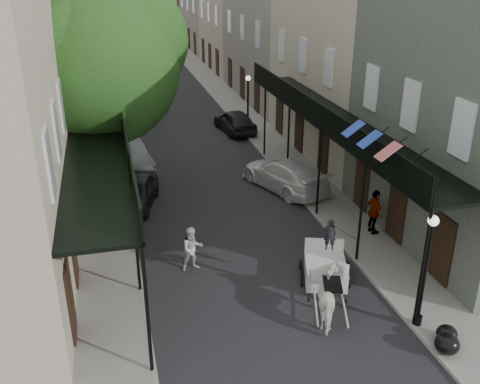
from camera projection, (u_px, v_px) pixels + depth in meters
ground at (270, 309)px, 17.34m from camera, size 140.00×140.00×0.00m
road at (180, 131)px, 35.07m from camera, size 8.00×90.00×0.01m
sidewalk_left at (101, 136)px, 33.92m from camera, size 2.20×90.00×0.12m
sidewalk_right at (253, 125)px, 36.18m from camera, size 2.20×90.00×0.12m
building_row_left at (42, 34)px, 39.89m from camera, size 5.00×80.00×10.50m
building_row_right at (263, 27)px, 43.78m from camera, size 5.00×80.00×10.50m
gallery_left at (102, 137)px, 20.81m from camera, size 2.20×18.05×4.88m
gallery_right at (330, 120)px, 22.98m from camera, size 2.20×18.05×4.88m
tree_near at (109, 59)px, 22.80m from camera, size 7.31×6.80×9.63m
tree_far at (103, 33)px, 35.47m from camera, size 6.45×6.00×8.61m
lamppost_right_near at (425, 270)px, 15.67m from camera, size 0.32×0.32×3.71m
lamppost_left at (126, 192)px, 20.91m from camera, size 0.32×0.32×3.71m
lamppost_right_far at (248, 104)px, 33.41m from camera, size 0.32×0.32×3.71m
horse at (332, 298)px, 16.50m from camera, size 1.44×2.12×1.64m
carriage at (325, 249)px, 18.73m from camera, size 2.17×2.72×2.74m
pedestrian_walking at (193, 249)px, 19.23m from camera, size 0.92×0.78×1.68m
pedestrian_sidewalk_left at (110, 126)px, 32.83m from camera, size 1.28×1.03×1.73m
pedestrian_sidewalk_right at (374, 212)px, 21.50m from camera, size 0.52×1.13×1.88m
car_left_near at (136, 192)px, 24.23m from camera, size 2.69×4.31×1.37m
car_left_mid at (129, 155)px, 28.64m from camera, size 2.60×4.73×1.48m
car_left_far at (119, 95)px, 41.35m from camera, size 3.74×5.45×1.38m
car_right_near at (284, 175)px, 26.07m from camera, size 3.72×5.52×1.49m
car_right_far at (235, 121)px, 34.68m from camera, size 2.27×4.50×1.47m
trash_bags at (447, 340)px, 15.32m from camera, size 0.96×1.11×0.60m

